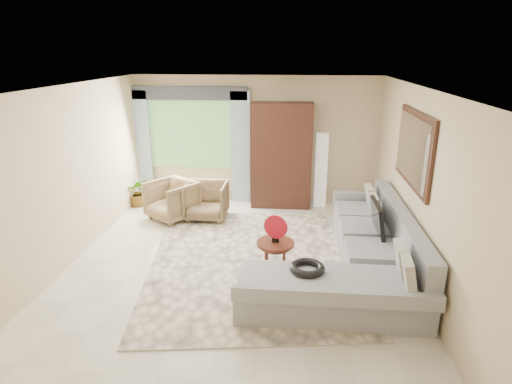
# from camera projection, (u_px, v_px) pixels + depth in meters

# --- Properties ---
(ground) EXTENTS (6.00, 6.00, 0.00)m
(ground) POSITION_uv_depth(u_px,v_px,m) (237.00, 265.00, 6.40)
(ground) COLOR silver
(ground) RESTS_ON ground
(area_rug) EXTENTS (3.51, 4.37, 0.02)m
(area_rug) POSITION_uv_depth(u_px,v_px,m) (251.00, 261.00, 6.51)
(area_rug) COLOR #FAE4C6
(area_rug) RESTS_ON ground
(sectional_sofa) EXTENTS (2.30, 3.46, 0.90)m
(sectional_sofa) POSITION_uv_depth(u_px,v_px,m) (361.00, 259.00, 5.99)
(sectional_sofa) COLOR #A3A6AC
(sectional_sofa) RESTS_ON ground
(tv_screen) EXTENTS (0.14, 0.74, 0.48)m
(tv_screen) POSITION_uv_depth(u_px,v_px,m) (378.00, 218.00, 6.27)
(tv_screen) COLOR black
(tv_screen) RESTS_ON sectional_sofa
(garden_hose) EXTENTS (0.43, 0.43, 0.09)m
(garden_hose) POSITION_uv_depth(u_px,v_px,m) (307.00, 268.00, 5.20)
(garden_hose) COLOR black
(garden_hose) RESTS_ON sectional_sofa
(coffee_table) EXTENTS (0.53, 0.53, 0.53)m
(coffee_table) POSITION_uv_depth(u_px,v_px,m) (275.00, 258.00, 6.01)
(coffee_table) COLOR #461D12
(coffee_table) RESTS_ON ground
(red_disc) EXTENTS (0.33, 0.13, 0.34)m
(red_disc) POSITION_uv_depth(u_px,v_px,m) (276.00, 227.00, 5.86)
(red_disc) COLOR #B51222
(red_disc) RESTS_ON coffee_table
(armchair_left) EXTENTS (1.11, 1.12, 0.74)m
(armchair_left) POSITION_uv_depth(u_px,v_px,m) (172.00, 200.00, 8.08)
(armchair_left) COLOR #90764E
(armchair_left) RESTS_ON ground
(armchair_right) EXTENTS (0.76, 0.79, 0.71)m
(armchair_right) POSITION_uv_depth(u_px,v_px,m) (206.00, 201.00, 8.08)
(armchair_right) COLOR olive
(armchair_right) RESTS_ON ground
(potted_plant) EXTENTS (0.61, 0.55, 0.59)m
(potted_plant) POSITION_uv_depth(u_px,v_px,m) (138.00, 192.00, 8.78)
(potted_plant) COLOR #999999
(potted_plant) RESTS_ON ground
(armoire) EXTENTS (1.20, 0.55, 2.10)m
(armoire) POSITION_uv_depth(u_px,v_px,m) (282.00, 155.00, 8.60)
(armoire) COLOR black
(armoire) RESTS_ON ground
(floor_lamp) EXTENTS (0.24, 0.24, 1.50)m
(floor_lamp) POSITION_uv_depth(u_px,v_px,m) (321.00, 170.00, 8.68)
(floor_lamp) COLOR silver
(floor_lamp) RESTS_ON ground
(window) EXTENTS (1.80, 0.04, 1.40)m
(window) POSITION_uv_depth(u_px,v_px,m) (191.00, 134.00, 8.89)
(window) COLOR #669E59
(window) RESTS_ON wall_back
(curtain_left) EXTENTS (0.40, 0.08, 2.30)m
(curtain_left) POSITION_uv_depth(u_px,v_px,m) (142.00, 146.00, 8.97)
(curtain_left) COLOR #9EB7CC
(curtain_left) RESTS_ON ground
(curtain_right) EXTENTS (0.40, 0.08, 2.30)m
(curtain_right) POSITION_uv_depth(u_px,v_px,m) (241.00, 148.00, 8.79)
(curtain_right) COLOR #9EB7CC
(curtain_right) RESTS_ON ground
(valance) EXTENTS (2.40, 0.12, 0.26)m
(valance) POSITION_uv_depth(u_px,v_px,m) (188.00, 93.00, 8.55)
(valance) COLOR #1E232D
(valance) RESTS_ON wall_back
(wall_mirror) EXTENTS (0.05, 1.70, 1.05)m
(wall_mirror) POSITION_uv_depth(u_px,v_px,m) (414.00, 149.00, 5.97)
(wall_mirror) COLOR black
(wall_mirror) RESTS_ON wall_right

